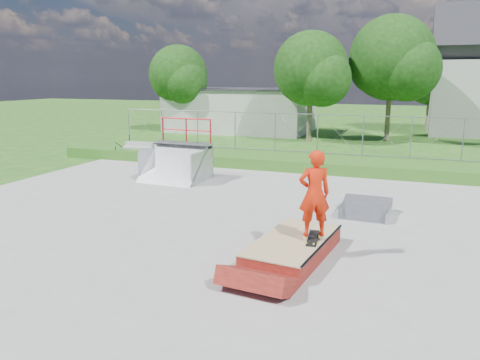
% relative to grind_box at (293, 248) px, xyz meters
% --- Properties ---
extents(ground, '(120.00, 120.00, 0.00)m').
position_rel_grind_box_xyz_m(ground, '(-1.77, 0.93, -0.21)').
color(ground, '#285D1A').
rests_on(ground, ground).
extents(concrete_pad, '(20.00, 16.00, 0.04)m').
position_rel_grind_box_xyz_m(concrete_pad, '(-1.77, 0.93, -0.19)').
color(concrete_pad, '#9B9B99').
rests_on(concrete_pad, ground).
extents(grass_berm, '(24.00, 3.00, 0.50)m').
position_rel_grind_box_xyz_m(grass_berm, '(-1.77, 10.43, 0.04)').
color(grass_berm, '#285D1A').
rests_on(grass_berm, ground).
extents(grind_box, '(1.70, 3.01, 0.43)m').
position_rel_grind_box_xyz_m(grind_box, '(0.00, 0.00, 0.00)').
color(grind_box, maroon).
rests_on(grind_box, concrete_pad).
extents(quarter_pipe, '(2.46, 2.12, 2.34)m').
position_rel_grind_box_xyz_m(quarter_pipe, '(-6.17, 6.00, 0.96)').
color(quarter_pipe, '#93969B').
rests_on(quarter_pipe, concrete_pad).
extents(flat_bank_ramp, '(1.44, 1.53, 0.42)m').
position_rel_grind_box_xyz_m(flat_bank_ramp, '(1.18, 3.77, -0.00)').
color(flat_bank_ramp, '#93969B').
rests_on(flat_bank_ramp, concrete_pad).
extents(skateboard, '(0.30, 0.81, 0.13)m').
position_rel_grind_box_xyz_m(skateboard, '(0.43, 0.05, 0.26)').
color(skateboard, black).
rests_on(skateboard, grind_box).
extents(skater, '(0.82, 0.71, 1.89)m').
position_rel_grind_box_xyz_m(skater, '(0.43, 0.05, 1.20)').
color(skater, red).
rests_on(skater, grind_box).
extents(concrete_stairs, '(1.50, 1.60, 0.80)m').
position_rel_grind_box_xyz_m(concrete_stairs, '(-10.27, 9.63, 0.19)').
color(concrete_stairs, '#9B9B99').
rests_on(concrete_stairs, ground).
extents(chain_link_fence, '(20.00, 0.06, 1.80)m').
position_rel_grind_box_xyz_m(chain_link_fence, '(-1.77, 11.43, 1.19)').
color(chain_link_fence, gray).
rests_on(chain_link_fence, grass_berm).
extents(utility_building_flat, '(10.00, 6.00, 3.00)m').
position_rel_grind_box_xyz_m(utility_building_flat, '(-9.77, 22.93, 1.29)').
color(utility_building_flat, '#B8B8B4').
rests_on(utility_building_flat, ground).
extents(tree_left_near, '(4.76, 4.48, 6.65)m').
position_rel_grind_box_xyz_m(tree_left_near, '(-3.52, 18.77, 4.02)').
color(tree_left_near, brown).
rests_on(tree_left_near, ground).
extents(tree_center, '(5.44, 5.12, 7.60)m').
position_rel_grind_box_xyz_m(tree_center, '(1.01, 20.75, 4.63)').
color(tree_center, brown).
rests_on(tree_center, ground).
extents(tree_left_far, '(4.42, 4.16, 6.18)m').
position_rel_grind_box_xyz_m(tree_left_far, '(-13.54, 20.78, 3.72)').
color(tree_left_far, brown).
rests_on(tree_left_far, ground).
extents(tree_back_mid, '(4.08, 3.84, 5.70)m').
position_rel_grind_box_xyz_m(tree_back_mid, '(3.44, 28.79, 3.42)').
color(tree_back_mid, brown).
rests_on(tree_back_mid, ground).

